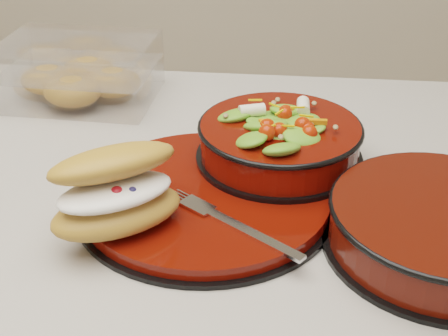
# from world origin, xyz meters

# --- Properties ---
(dinner_plate) EXTENTS (0.31, 0.31, 0.02)m
(dinner_plate) POSITION_xyz_m (0.12, -0.05, 0.91)
(dinner_plate) COLOR black
(dinner_plate) RESTS_ON island_counter
(salad_bowl) EXTENTS (0.22, 0.22, 0.09)m
(salad_bowl) POSITION_xyz_m (0.21, 0.03, 0.95)
(salad_bowl) COLOR black
(salad_bowl) RESTS_ON dinner_plate
(croissant) EXTENTS (0.16, 0.16, 0.09)m
(croissant) POSITION_xyz_m (0.04, -0.13, 0.96)
(croissant) COLOR #C4833B
(croissant) RESTS_ON dinner_plate
(fork) EXTENTS (0.15, 0.11, 0.00)m
(fork) POSITION_xyz_m (0.17, -0.12, 0.92)
(fork) COLOR silver
(fork) RESTS_ON dinner_plate
(pastry_box) EXTENTS (0.25, 0.18, 0.09)m
(pastry_box) POSITION_xyz_m (-0.12, 0.24, 0.94)
(pastry_box) COLOR white
(pastry_box) RESTS_ON island_counter
(extra_bowl) EXTENTS (0.25, 0.25, 0.05)m
(extra_bowl) POSITION_xyz_m (0.39, -0.11, 0.93)
(extra_bowl) COLOR black
(extra_bowl) RESTS_ON island_counter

